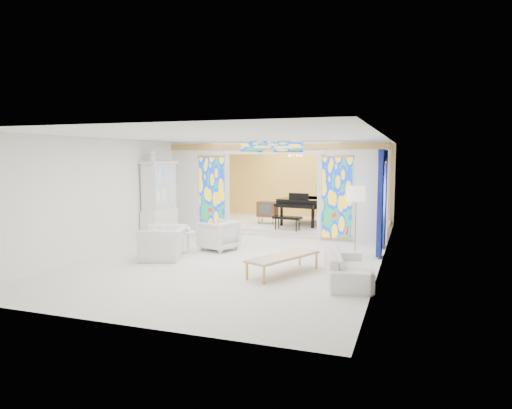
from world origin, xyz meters
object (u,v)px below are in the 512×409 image
at_px(armchair_left, 164,243).
at_px(grand_piano, 309,202).
at_px(tv_console, 267,209).
at_px(armchair_right, 219,235).
at_px(sofa, 347,267).
at_px(coffee_table, 283,257).
at_px(china_cabinet, 159,201).

distance_m(armchair_left, grand_piano, 6.21).
distance_m(armchair_left, tv_console, 5.46).
bearing_deg(armchair_right, sofa, 79.93).
xyz_separation_m(armchair_left, sofa, (4.59, -0.62, -0.09)).
relative_size(armchair_left, armchair_right, 1.36).
height_order(sofa, grand_piano, grand_piano).
height_order(armchair_right, tv_console, tv_console).
height_order(armchair_right, grand_piano, grand_piano).
bearing_deg(tv_console, sofa, -56.73).
bearing_deg(armchair_left, coffee_table, 61.50).
bearing_deg(coffee_table, armchair_right, 141.23).
bearing_deg(coffee_table, tv_console, 110.87).
relative_size(armchair_left, sofa, 0.59).
distance_m(china_cabinet, tv_console, 3.92).
bearing_deg(tv_console, china_cabinet, -128.87).
bearing_deg(sofa, grand_piano, 5.59).
xyz_separation_m(coffee_table, grand_piano, (-0.82, 6.21, 0.56)).
relative_size(armchair_left, tv_console, 1.56).
height_order(armchair_left, tv_console, tv_console).
xyz_separation_m(sofa, grand_piano, (-2.20, 6.33, 0.64)).
relative_size(china_cabinet, tv_console, 3.51).
relative_size(china_cabinet, armchair_left, 2.25).
relative_size(grand_piano, tv_console, 3.72).
relative_size(coffee_table, tv_console, 2.50).
bearing_deg(china_cabinet, armchair_right, -23.14).
height_order(china_cabinet, coffee_table, china_cabinet).
distance_m(china_cabinet, sofa, 6.93).
distance_m(sofa, coffee_table, 1.38).
height_order(coffee_table, tv_console, tv_console).
xyz_separation_m(armchair_left, armchair_right, (0.87, 1.38, 0.01)).
xyz_separation_m(armchair_right, coffee_table, (2.35, -1.88, -0.02)).
xyz_separation_m(sofa, tv_console, (-3.61, 5.98, 0.38)).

